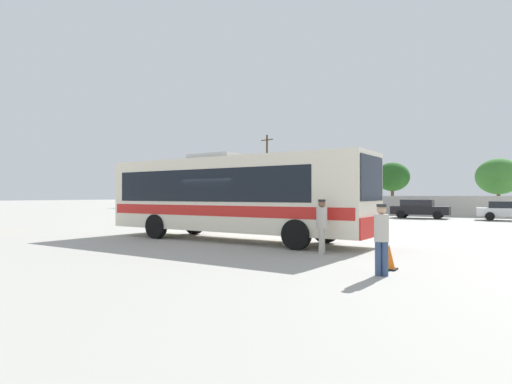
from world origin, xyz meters
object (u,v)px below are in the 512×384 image
at_px(parked_car_rightmost_white, 510,210).
at_px(traffic_cone_on_apron, 389,257).
at_px(parked_car_leftmost_maroon, 292,206).
at_px(parked_car_second_dark_blue, 354,208).
at_px(utility_pole_near, 267,171).
at_px(parked_car_third_black, 419,208).
at_px(roadside_tree_left, 276,172).
at_px(roadside_tree_midright, 392,177).
at_px(coach_bus_cream_red, 230,194).
at_px(roadside_tree_right, 498,176).
at_px(passenger_waiting_on_apron, 382,235).
at_px(roadside_tree_midleft, 340,168).
at_px(attendant_by_bus_door, 322,223).

height_order(parked_car_rightmost_white, traffic_cone_on_apron, parked_car_rightmost_white).
xyz_separation_m(parked_car_leftmost_maroon, parked_car_second_dark_blue, (6.36, -0.05, -0.03)).
relative_size(parked_car_rightmost_white, utility_pole_near, 0.50).
height_order(parked_car_third_black, roadside_tree_left, roadside_tree_left).
bearing_deg(roadside_tree_left, traffic_cone_on_apron, -55.63).
xyz_separation_m(parked_car_leftmost_maroon, parked_car_rightmost_white, (18.24, 0.01, -0.02)).
bearing_deg(roadside_tree_midright, coach_bus_cream_red, -87.54).
bearing_deg(roadside_tree_right, roadside_tree_left, -176.72).
bearing_deg(passenger_waiting_on_apron, coach_bus_cream_red, 150.48).
relative_size(passenger_waiting_on_apron, roadside_tree_right, 0.31).
xyz_separation_m(roadside_tree_midleft, roadside_tree_midright, (6.34, -1.68, -1.25)).
bearing_deg(parked_car_second_dark_blue, roadside_tree_midright, 79.99).
height_order(attendant_by_bus_door, parked_car_leftmost_maroon, attendant_by_bus_door).
xyz_separation_m(passenger_waiting_on_apron, parked_car_third_black, (-4.54, 26.05, -0.14)).
xyz_separation_m(passenger_waiting_on_apron, utility_pole_near, (-24.04, 34.02, 3.90)).
bearing_deg(parked_car_rightmost_white, roadside_tree_right, 97.48).
distance_m(passenger_waiting_on_apron, roadside_tree_midright, 35.09).
xyz_separation_m(roadside_tree_left, roadside_tree_midleft, (7.62, 1.49, 0.28)).
relative_size(attendant_by_bus_door, roadside_tree_right, 0.32).
bearing_deg(roadside_tree_midright, parked_car_second_dark_blue, -100.01).
height_order(attendant_by_bus_door, roadside_tree_midright, roadside_tree_midright).
xyz_separation_m(coach_bus_cream_red, traffic_cone_on_apron, (7.43, -3.35, -1.62)).
distance_m(attendant_by_bus_door, roadside_tree_left, 37.58).
bearing_deg(roadside_tree_right, roadside_tree_midright, -170.76).
bearing_deg(parked_car_second_dark_blue, roadside_tree_left, 148.55).
bearing_deg(parked_car_rightmost_white, roadside_tree_midleft, 151.53).
relative_size(parked_car_second_dark_blue, traffic_cone_on_apron, 6.46).
relative_size(parked_car_rightmost_white, roadside_tree_right, 0.88).
xyz_separation_m(attendant_by_bus_door, roadside_tree_midright, (-6.16, 31.33, 2.78)).
distance_m(parked_car_leftmost_maroon, utility_pole_near, 11.51).
relative_size(coach_bus_cream_red, parked_car_third_black, 2.59).
relative_size(parked_car_third_black, traffic_cone_on_apron, 7.04).
bearing_deg(utility_pole_near, roadside_tree_left, 1.07).
relative_size(coach_bus_cream_red, parked_car_second_dark_blue, 2.83).
bearing_deg(parked_car_rightmost_white, parked_car_second_dark_blue, -179.74).
xyz_separation_m(passenger_waiting_on_apron, traffic_cone_on_apron, (-0.08, 0.91, -0.64)).
distance_m(attendant_by_bus_door, parked_car_rightmost_white, 24.25).
xyz_separation_m(roadside_tree_left, traffic_cone_on_apron, (22.66, -33.14, -4.43)).
xyz_separation_m(utility_pole_near, traffic_cone_on_apron, (23.96, -33.12, -4.54)).
bearing_deg(coach_bus_cream_red, parked_car_leftmost_maroon, 112.04).
bearing_deg(roadside_tree_left, coach_bus_cream_red, -62.93).
height_order(attendant_by_bus_door, roadside_tree_right, roadside_tree_right).
bearing_deg(utility_pole_near, roadside_tree_midright, -0.61).
distance_m(parked_car_third_black, roadside_tree_left, 20.26).
height_order(passenger_waiting_on_apron, parked_car_third_black, passenger_waiting_on_apron).
bearing_deg(parked_car_leftmost_maroon, passenger_waiting_on_apron, -58.02).
bearing_deg(roadside_tree_midleft, parked_car_third_black, -41.90).
bearing_deg(parked_car_leftmost_maroon, roadside_tree_midleft, 81.66).
bearing_deg(roadside_tree_midleft, traffic_cone_on_apron, -66.52).
relative_size(roadside_tree_left, roadside_tree_right, 1.20).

